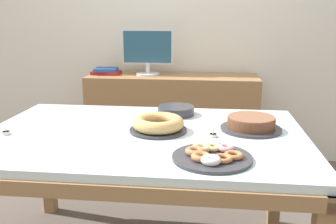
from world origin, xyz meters
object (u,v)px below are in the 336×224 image
object	(u,v)px
cake_golden_bundt	(158,124)
pastry_platter	(212,156)
tealight_near_cakes	(6,132)
plate_stack	(176,110)
tealight_left_edge	(213,135)
cake_chocolate_round	(251,124)
book_stack	(106,71)
computer_monitor	(148,52)

from	to	relation	value
cake_golden_bundt	pastry_platter	distance (m)	0.43
tealight_near_cakes	plate_stack	bearing A→B (deg)	30.80
pastry_platter	tealight_left_edge	world-z (taller)	pastry_platter
tealight_near_cakes	pastry_platter	bearing A→B (deg)	-11.94
cake_chocolate_round	tealight_left_edge	xyz separation A→B (m)	(-0.19, -0.14, -0.02)
book_stack	plate_stack	bearing A→B (deg)	-55.88
cake_golden_bundt	plate_stack	xyz separation A→B (m)	(0.06, 0.33, -0.01)
cake_golden_bundt	pastry_platter	size ratio (longest dim) A/B	0.89
tealight_left_edge	book_stack	bearing A→B (deg)	122.72
tealight_near_cakes	book_stack	bearing A→B (deg)	87.00
cake_golden_bundt	plate_stack	world-z (taller)	cake_golden_bundt
computer_monitor	tealight_near_cakes	bearing A→B (deg)	-106.44
cake_golden_bundt	pastry_platter	xyz separation A→B (m)	(0.26, -0.34, -0.02)
book_stack	tealight_near_cakes	bearing A→B (deg)	-93.00
computer_monitor	tealight_left_edge	size ratio (longest dim) A/B	10.60
cake_chocolate_round	tealight_left_edge	world-z (taller)	cake_chocolate_round
cake_chocolate_round	tealight_near_cakes	world-z (taller)	cake_chocolate_round
pastry_platter	plate_stack	world-z (taller)	plate_stack
book_stack	tealight_near_cakes	size ratio (longest dim) A/B	6.10
book_stack	pastry_platter	xyz separation A→B (m)	(0.90, -1.70, -0.08)
cake_golden_bundt	tealight_left_edge	distance (m)	0.28
book_stack	tealight_near_cakes	distance (m)	1.50
computer_monitor	cake_chocolate_round	size ratio (longest dim) A/B	1.40
pastry_platter	tealight_near_cakes	size ratio (longest dim) A/B	8.00
plate_stack	tealight_near_cakes	xyz separation A→B (m)	(-0.78, -0.46, -0.01)
cake_chocolate_round	computer_monitor	bearing A→B (deg)	119.96
book_stack	cake_golden_bundt	size ratio (longest dim) A/B	0.86
computer_monitor	pastry_platter	world-z (taller)	computer_monitor
computer_monitor	pastry_platter	size ratio (longest dim) A/B	1.32
book_stack	plate_stack	distance (m)	1.25
pastry_platter	tealight_near_cakes	distance (m)	1.00
computer_monitor	tealight_near_cakes	size ratio (longest dim) A/B	10.60
tealight_left_edge	tealight_near_cakes	size ratio (longest dim) A/B	1.00
computer_monitor	cake_chocolate_round	bearing A→B (deg)	-60.04
tealight_left_edge	cake_golden_bundt	bearing A→B (deg)	167.02
computer_monitor	pastry_platter	bearing A→B (deg)	-72.27
cake_chocolate_round	cake_golden_bundt	xyz separation A→B (m)	(-0.46, -0.08, 0.00)
tealight_left_edge	tealight_near_cakes	xyz separation A→B (m)	(-0.99, -0.07, 0.00)
pastry_platter	plate_stack	xyz separation A→B (m)	(-0.21, 0.67, 0.01)
cake_chocolate_round	cake_golden_bundt	distance (m)	0.46
cake_golden_bundt	plate_stack	size ratio (longest dim) A/B	1.35
plate_stack	tealight_near_cakes	distance (m)	0.90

